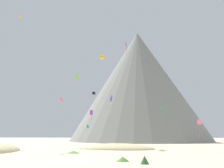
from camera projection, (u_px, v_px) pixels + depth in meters
ground_plane at (67, 161)px, 33.05m from camera, size 400.00×400.00×0.00m
dune_foreground_right at (117, 149)px, 58.33m from camera, size 20.61×13.74×2.83m
bush_mid_center at (145, 160)px, 29.19m from camera, size 1.46×1.46×1.04m
bush_scatter_east at (73, 152)px, 45.39m from camera, size 3.41×3.41×0.49m
bush_near_left at (162, 150)px, 51.42m from camera, size 2.94×2.94×0.40m
bush_far_right at (123, 159)px, 31.94m from camera, size 2.61×2.61×0.64m
rock_massif at (138, 86)px, 130.18m from camera, size 91.98×91.98×61.79m
kite_yellow_high at (102, 57)px, 93.49m from camera, size 1.81×1.81×5.44m
kite_gold_high at (21, 16)px, 71.62m from camera, size 0.95×0.99×0.91m
kite_teal_low at (88, 127)px, 82.90m from camera, size 0.83×0.68×1.14m
kite_black_mid at (94, 93)px, 68.52m from camera, size 0.89×0.92×0.79m
kite_pink_low at (61, 100)px, 69.43m from camera, size 1.39×1.30×1.66m
kite_violet_low at (91, 113)px, 75.56m from camera, size 0.91×0.52×3.40m
kite_lime_mid at (77, 78)px, 73.74m from camera, size 1.06×0.28×3.97m
kite_red_high at (126, 44)px, 95.13m from camera, size 1.24×2.31×5.25m
kite_indigo_mid at (111, 98)px, 69.98m from camera, size 1.41×2.17×5.79m
kite_rainbow_low at (199, 122)px, 51.35m from camera, size 1.41×0.91×5.43m
kite_green_low at (163, 110)px, 74.64m from camera, size 0.72×0.47×3.81m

